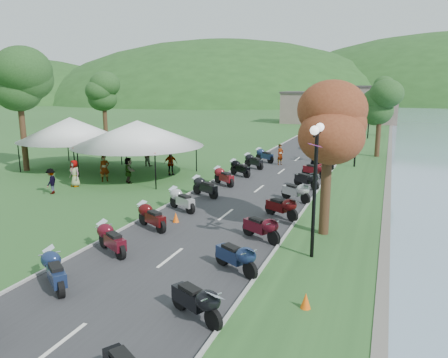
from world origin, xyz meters
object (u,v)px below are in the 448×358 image
(vendor_tent_main, at_px, (138,149))
(pedestrian_b, at_px, (148,166))
(pedestrian_c, at_px, (52,194))
(pedestrian_a, at_px, (105,181))

(vendor_tent_main, height_order, pedestrian_b, vendor_tent_main)
(vendor_tent_main, relative_size, pedestrian_c, 4.03)
(pedestrian_b, xyz_separation_m, pedestrian_c, (-0.72, -10.07, 0.00))
(vendor_tent_main, relative_size, pedestrian_b, 3.46)
(vendor_tent_main, height_order, pedestrian_c, vendor_tent_main)
(vendor_tent_main, distance_m, pedestrian_b, 4.48)
(pedestrian_a, relative_size, pedestrian_c, 1.17)
(pedestrian_a, xyz_separation_m, pedestrian_b, (-0.21, 6.05, 0.00))
(pedestrian_c, bearing_deg, vendor_tent_main, 141.72)
(pedestrian_a, distance_m, pedestrian_b, 6.06)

